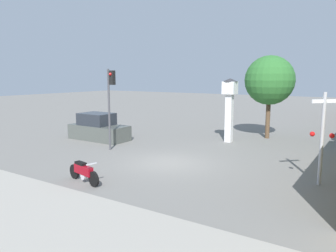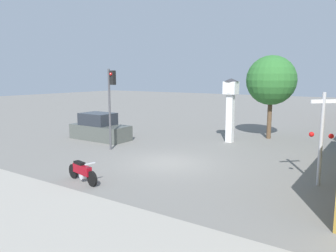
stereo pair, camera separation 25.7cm
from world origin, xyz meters
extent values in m
plane|color=slate|center=(0.00, 0.00, 0.00)|extent=(120.00, 120.00, 0.00)
cube|color=#9E998E|center=(0.00, -8.43, 0.05)|extent=(36.00, 6.00, 0.10)
cylinder|color=black|center=(-0.57, -4.58, 0.31)|extent=(0.62, 0.23, 0.61)
cylinder|color=black|center=(-2.01, -4.28, 0.31)|extent=(0.62, 0.23, 0.61)
cube|color=maroon|center=(-1.29, -4.43, 0.53)|extent=(1.14, 0.45, 0.37)
cube|color=black|center=(-1.49, -4.39, 0.77)|extent=(0.61, 0.35, 0.10)
cylinder|color=silver|center=(-1.24, -4.44, 0.28)|extent=(0.32, 0.26, 0.29)
cube|color=silver|center=(-0.68, -4.56, 0.90)|extent=(0.15, 0.45, 0.04)
cube|color=white|center=(0.41, 6.57, 1.57)|extent=(0.42, 0.42, 3.13)
cube|color=white|center=(0.41, 6.57, 3.53)|extent=(0.80, 0.80, 0.80)
cylinder|color=white|center=(0.41, 6.15, 3.53)|extent=(0.64, 0.02, 0.64)
cone|color=#333338|center=(0.41, 6.57, 4.04)|extent=(0.97, 0.97, 0.20)
cylinder|color=#47474C|center=(-4.51, 0.60, 2.34)|extent=(0.12, 0.12, 4.69)
cube|color=black|center=(-4.21, 0.60, 4.19)|extent=(0.28, 0.24, 0.80)
sphere|color=red|center=(-4.21, 0.45, 4.39)|extent=(0.16, 0.16, 0.16)
cylinder|color=#B7B7BC|center=(6.78, 0.47, 1.84)|extent=(0.14, 0.14, 3.68)
cube|color=white|center=(6.78, 0.47, 3.33)|extent=(0.82, 0.82, 0.14)
sphere|color=red|center=(6.43, 0.42, 2.02)|extent=(0.20, 0.20, 0.20)
sphere|color=red|center=(7.13, 0.42, 2.02)|extent=(0.20, 0.20, 0.20)
cylinder|color=brown|center=(2.17, 9.23, 1.33)|extent=(0.30, 0.30, 2.66)
sphere|color=#2D6B2D|center=(2.17, 9.23, 4.00)|extent=(3.34, 3.34, 3.34)
cube|color=#4C514C|center=(-7.27, 2.51, 0.50)|extent=(4.20, 1.81, 1.00)
cube|color=#262B33|center=(-7.47, 2.51, 1.40)|extent=(2.20, 1.66, 0.80)
camera|label=1|loc=(8.54, -13.33, 4.29)|focal=35.00mm
camera|label=2|loc=(8.75, -13.19, 4.29)|focal=35.00mm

